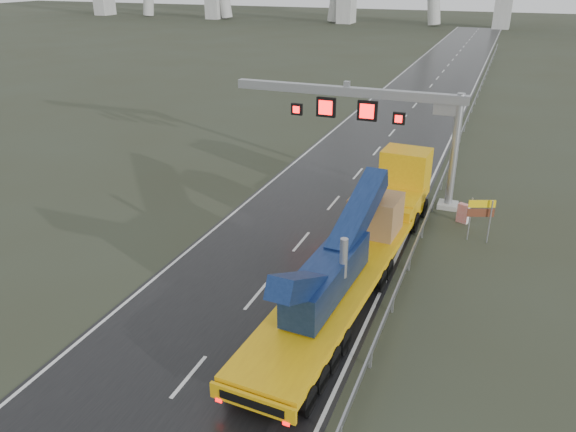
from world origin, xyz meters
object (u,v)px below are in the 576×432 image
at_px(exit_sign_pair, 481,212).
at_px(striped_barrier, 463,213).
at_px(heavy_haul_truck, 367,231).
at_px(sign_gantry, 379,113).

height_order(exit_sign_pair, striped_barrier, exit_sign_pair).
distance_m(heavy_haul_truck, striped_barrier, 8.40).
bearing_deg(sign_gantry, exit_sign_pair, -32.04).
bearing_deg(heavy_haul_truck, exit_sign_pair, 47.33).
height_order(sign_gantry, heavy_haul_truck, sign_gantry).
bearing_deg(sign_gantry, heavy_haul_truck, -78.86).
xyz_separation_m(sign_gantry, exit_sign_pair, (6.90, -4.32, -3.87)).
relative_size(heavy_haul_truck, striped_barrier, 18.15).
xyz_separation_m(sign_gantry, heavy_haul_truck, (1.81, -9.21, -3.73)).
xyz_separation_m(heavy_haul_truck, striped_barrier, (4.08, 7.22, -1.31)).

